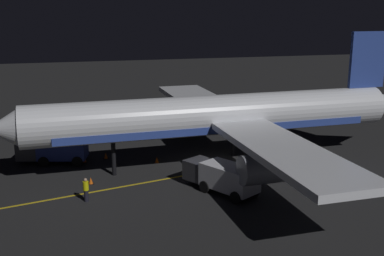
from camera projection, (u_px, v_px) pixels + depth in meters
The scene contains 10 objects.
ground_plane at pixel (214, 166), 41.58m from camera, with size 180.00×180.00×0.20m, color black.
apron_guide_stripe at pixel (175, 177), 38.58m from camera, with size 0.24×29.76×0.01m, color gold.
airliner at pixel (222, 117), 40.69m from camera, with size 36.03×37.68×11.33m.
baggage_truck at pixel (56, 149), 41.90m from camera, with size 3.50×6.28×2.57m.
catering_truck at pixel (222, 177), 35.24m from camera, with size 6.29×4.79×2.18m.
ground_crew_worker at pixel (86, 190), 33.53m from camera, with size 0.40×0.40×1.74m.
traffic_cone_near_left at pixel (157, 160), 42.12m from camera, with size 0.50×0.50×0.55m.
traffic_cone_near_right at pixel (91, 181), 37.05m from camera, with size 0.50×0.50×0.55m.
traffic_cone_under_wing at pixel (84, 160), 42.28m from camera, with size 0.50×0.50×0.55m.
traffic_cone_far at pixel (106, 156), 43.36m from camera, with size 0.50×0.50×0.55m.
Camera 1 is at (-37.61, 12.28, 13.24)m, focal length 44.46 mm.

